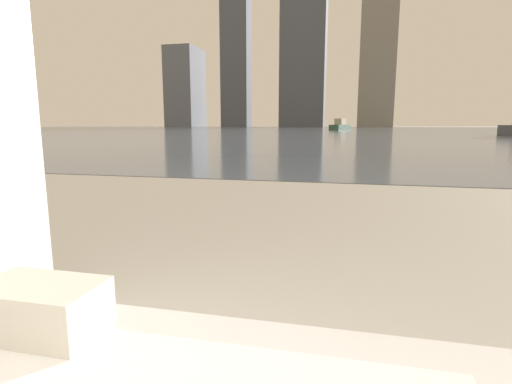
% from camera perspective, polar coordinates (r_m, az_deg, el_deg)
% --- Properties ---
extents(towel_stack, '(0.28, 0.17, 0.12)m').
position_cam_1_polar(towel_stack, '(1.10, -28.41, -14.39)').
color(towel_stack, silver).
rests_on(towel_stack, bathtub).
extents(harbor_water, '(180.00, 110.00, 0.01)m').
position_cam_1_polar(harbor_water, '(61.85, 12.88, 8.60)').
color(harbor_water, slate).
rests_on(harbor_water, ground_plane).
extents(harbor_boat_2, '(3.23, 4.85, 1.72)m').
position_cam_1_polar(harbor_boat_2, '(62.46, 11.93, 9.21)').
color(harbor_boat_2, '#335647').
rests_on(harbor_boat_2, harbor_water).
extents(skyline_tower_0, '(8.65, 13.07, 23.50)m').
position_cam_1_polar(skyline_tower_0, '(128.44, -10.05, 14.42)').
color(skyline_tower_0, slate).
rests_on(skyline_tower_0, ground_plane).
extents(skyline_tower_2, '(12.45, 9.36, 54.54)m').
position_cam_1_polar(skyline_tower_2, '(121.51, 6.90, 22.19)').
color(skyline_tower_2, '#4C515B').
rests_on(skyline_tower_2, ground_plane).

